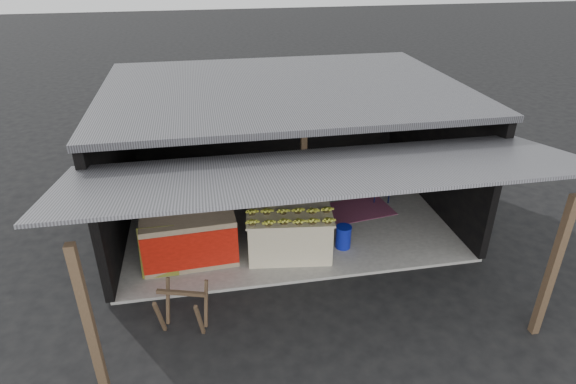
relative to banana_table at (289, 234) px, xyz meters
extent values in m
plane|color=black|center=(0.18, -0.89, -0.52)|extent=(80.00, 80.00, 0.00)
cube|color=gray|center=(0.18, 1.61, -0.49)|extent=(7.00, 5.00, 0.06)
cube|color=black|center=(0.18, 4.11, 0.99)|extent=(7.00, 0.15, 2.90)
cube|color=black|center=(-3.32, 1.61, 0.99)|extent=(0.15, 5.00, 2.90)
cube|color=black|center=(3.68, 1.61, 0.99)|extent=(0.15, 5.00, 2.90)
cube|color=#232326|center=(0.18, 1.61, 2.44)|extent=(7.20, 5.20, 0.12)
cube|color=#232326|center=(0.18, -1.84, 2.21)|extent=(7.40, 2.47, 0.48)
cube|color=#4F3A27|center=(0.48, 1.01, 0.97)|extent=(0.12, 0.12, 2.85)
cube|color=#4F3A27|center=(-3.12, -2.79, 0.73)|extent=(0.12, 0.12, 2.50)
cube|color=#4F3A27|center=(3.48, -2.79, 0.73)|extent=(0.12, 0.12, 2.50)
cube|color=beige|center=(0.00, 0.00, -0.02)|extent=(1.70, 1.15, 0.87)
cube|color=beige|center=(0.00, 0.00, 0.43)|extent=(1.77, 1.22, 0.04)
cube|color=white|center=(0.05, 0.88, 0.05)|extent=(0.92, 0.61, 1.02)
cube|color=navy|center=(0.05, 0.57, 0.10)|extent=(0.71, 0.02, 0.30)
cube|color=#B21414|center=(0.05, 0.57, -0.26)|extent=(0.46, 0.02, 0.10)
cube|color=#998466|center=(-1.92, 0.08, 0.03)|extent=(1.79, 0.86, 0.98)
cube|color=red|center=(-1.92, -0.32, 0.03)|extent=(1.75, 0.11, 0.77)
cube|color=white|center=(-1.92, -0.33, 0.03)|extent=(0.59, 0.04, 0.20)
cube|color=#1C1B52|center=(-1.92, 0.40, 0.94)|extent=(1.75, 0.14, 0.82)
cube|color=black|center=(-2.48, -0.23, 0.04)|extent=(0.66, 0.23, 0.98)
cube|color=#4F3A27|center=(-2.40, -1.80, -0.12)|extent=(0.13, 0.30, 0.77)
cube|color=#4F3A27|center=(-1.79, -1.98, -0.12)|extent=(0.13, 0.30, 0.77)
cube|color=#4F3A27|center=(-2.29, -1.43, -0.12)|extent=(0.13, 0.30, 0.77)
cube|color=#4F3A27|center=(-1.68, -1.62, -0.12)|extent=(0.13, 0.30, 0.77)
cube|color=#4F3A27|center=(-2.04, -1.71, 0.22)|extent=(0.77, 0.28, 0.06)
cylinder|color=#0D1A99|center=(1.11, 0.02, -0.23)|extent=(0.31, 0.31, 0.45)
cylinder|color=#090E35|center=(2.37, 1.67, -0.24)|extent=(0.03, 0.03, 0.43)
cylinder|color=#090E35|center=(2.69, 1.60, -0.24)|extent=(0.03, 0.03, 0.43)
cylinder|color=#090E35|center=(2.43, 1.99, -0.24)|extent=(0.03, 0.03, 0.43)
cylinder|color=#090E35|center=(2.76, 1.93, -0.24)|extent=(0.03, 0.03, 0.43)
cube|color=#090E35|center=(2.56, 1.80, -0.03)|extent=(0.48, 0.48, 0.04)
cube|color=#090E35|center=(2.60, 1.98, 0.20)|extent=(0.41, 0.12, 0.44)
cube|color=maroon|center=(1.90, 1.43, -0.45)|extent=(1.63, 1.21, 0.01)
cube|color=black|center=(-0.62, 4.01, 1.39)|extent=(0.32, 0.03, 0.42)
cube|color=#4C4C59|center=(-0.62, 3.99, 1.39)|extent=(0.26, 0.02, 0.34)
cube|color=black|center=(-0.02, 4.01, 1.41)|extent=(0.32, 0.03, 0.42)
cube|color=#4C4C59|center=(-0.02, 3.99, 1.41)|extent=(0.26, 0.02, 0.34)
cube|color=black|center=(0.68, 4.01, 1.43)|extent=(0.32, 0.03, 0.42)
cube|color=#4C4C59|center=(0.68, 3.99, 1.43)|extent=(0.26, 0.02, 0.34)
camera|label=1|loc=(-1.48, -7.80, 5.09)|focal=30.00mm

